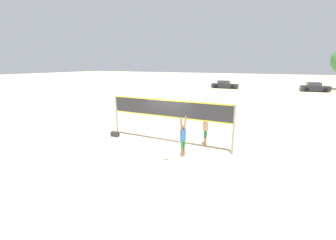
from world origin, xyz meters
TOP-DOWN VIEW (x-y plane):
  - ground_plane at (0.00, 0.00)m, footprint 200.00×200.00m
  - volleyball_net at (0.00, 0.00)m, footprint 7.18×0.10m
  - player_spiker at (1.43, -1.29)m, footprint 0.28×0.68m
  - player_blocker at (1.97, 0.60)m, footprint 0.28×0.71m
  - volleyball at (0.88, -2.01)m, footprint 0.23×0.23m
  - gear_bag at (-3.51, -0.30)m, footprint 0.51×0.25m
  - parked_car_near at (10.57, 32.67)m, footprint 4.28×2.25m
  - parked_car_mid at (-3.70, 31.44)m, footprint 4.81×2.03m

SIDE VIEW (x-z plane):
  - ground_plane at x=0.00m, z-range 0.00..0.00m
  - volleyball at x=0.88m, z-range 0.00..0.23m
  - gear_bag at x=-3.51m, z-range 0.00..0.30m
  - parked_car_mid at x=-3.70m, z-range -0.07..1.31m
  - parked_car_near at x=10.57m, z-range -0.08..1.41m
  - player_spiker at x=1.43m, z-range 0.04..2.02m
  - player_blocker at x=1.97m, z-range 0.06..2.26m
  - volleyball_net at x=0.00m, z-range 0.59..3.08m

